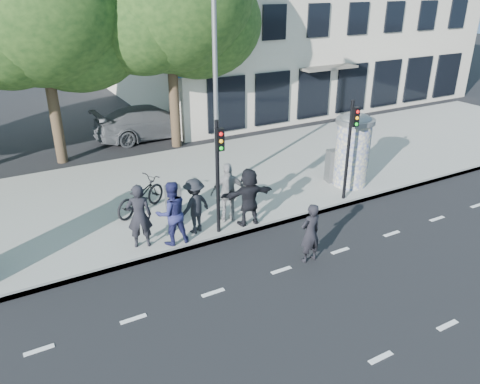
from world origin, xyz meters
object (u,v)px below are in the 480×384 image
ped_b (139,216)px  ped_c (172,213)px  street_lamp (216,56)px  bicycle (140,196)px  cabinet_right (334,166)px  ad_column_right (353,148)px  ped_d (194,206)px  ped_e (229,193)px  ped_f (249,197)px  car_right (151,122)px  traffic_pole_far (350,141)px  cabinet_left (173,202)px  traffic_pole_near (218,167)px  man_road (310,233)px

ped_b → ped_c: size_ratio=1.00×
ped_b → ped_c: bearing=179.5°
ped_b → ped_c: 0.88m
street_lamp → ped_c: street_lamp is taller
bicycle → cabinet_right: size_ratio=1.73×
ad_column_right → ped_c: ad_column_right is taller
ped_b → ped_d: (1.66, 0.03, -0.10)m
ped_c → ped_e: ped_e is taller
bicycle → ped_f: bearing=-162.3°
cabinet_right → car_right: 9.74m
ped_f → car_right: 10.30m
ped_b → bicycle: size_ratio=0.90×
street_lamp → cabinet_right: 5.91m
traffic_pole_far → ped_c: traffic_pole_far is taller
ped_d → cabinet_right: 6.17m
traffic_pole_far → ad_column_right: bearing=42.2°
ped_e → car_right: bearing=-77.7°
ped_c → cabinet_left: bearing=-110.6°
ped_f → cabinet_left: ped_f is taller
traffic_pole_near → ped_d: (-0.60, 0.40, -1.24)m
bicycle → cabinet_left: 1.15m
ped_f → cabinet_right: ped_f is taller
traffic_pole_far → ped_d: 5.56m
traffic_pole_far → car_right: 10.94m
car_right → ped_e: bearing=172.6°
cabinet_left → car_right: bearing=89.1°
ped_b → car_right: (3.80, 9.97, -0.31)m
traffic_pole_far → ped_f: (-3.77, 0.06, -1.18)m
ped_c → man_road: size_ratio=1.10×
traffic_pole_far → ped_b: traffic_pole_far is taller
traffic_pole_far → cabinet_right: traffic_pole_far is taller
street_lamp → man_road: size_ratio=4.73×
traffic_pole_far → cabinet_left: size_ratio=3.32×
ped_c → ped_f: size_ratio=1.04×
street_lamp → cabinet_left: 4.84m
ped_f → bicycle: bearing=-35.7°
traffic_pole_near → cabinet_left: 2.38m
traffic_pole_near → cabinet_left: size_ratio=3.32×
ped_b → ped_e: (2.86, 0.18, 0.01)m
ped_f → cabinet_right: size_ratio=1.49×
traffic_pole_near → street_lamp: size_ratio=0.42×
traffic_pole_near → ped_f: traffic_pole_near is taller
bicycle → ped_c: bearing=154.1°
ped_f → bicycle: ped_f is taller
cabinet_right → ped_b: bearing=-159.6°
ped_e → car_right: (0.94, 9.79, -0.31)m
bicycle → cabinet_left: bicycle is taller
traffic_pole_near → bicycle: traffic_pole_near is taller
street_lamp → car_right: (0.14, 7.50, -4.02)m
ad_column_right → ped_e: size_ratio=1.41×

